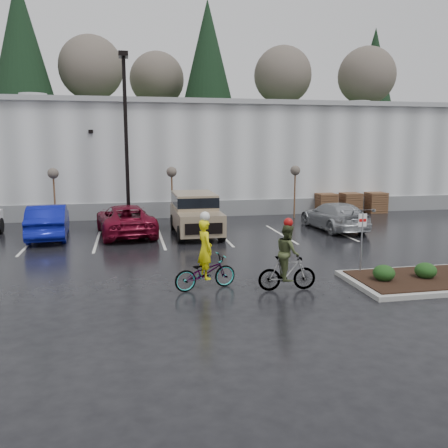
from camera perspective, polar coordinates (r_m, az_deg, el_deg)
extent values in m
plane|color=black|center=(15.64, 3.81, -7.18)|extent=(120.00, 120.00, 0.00)
cube|color=#A5A8A9|center=(36.66, -5.28, 8.05)|extent=(60.00, 15.00, 7.00)
cube|color=slate|center=(29.43, -3.58, 1.80)|extent=(60.00, 0.12, 1.00)
cube|color=#999B9E|center=(36.73, -5.37, 13.59)|extent=(60.50, 15.50, 0.30)
cube|color=#1E3C19|center=(59.58, -7.71, 8.14)|extent=(80.00, 25.00, 6.00)
cylinder|color=black|center=(26.43, -11.67, 9.43)|extent=(0.20, 0.20, 9.00)
cube|color=black|center=(26.82, -12.02, 19.30)|extent=(0.50, 1.00, 0.25)
cylinder|color=#49351D|center=(27.90, -19.69, 2.68)|extent=(0.10, 0.10, 2.80)
sphere|color=#504840|center=(27.77, -19.87, 5.75)|extent=(0.60, 0.60, 0.60)
cylinder|color=#49351D|center=(27.72, -6.27, 3.15)|extent=(0.10, 0.10, 2.80)
sphere|color=#504840|center=(27.59, -6.32, 6.25)|extent=(0.60, 0.60, 0.60)
cylinder|color=#49351D|center=(29.36, 8.50, 3.47)|extent=(0.10, 0.10, 2.80)
sphere|color=#504840|center=(29.23, 8.57, 6.39)|extent=(0.60, 0.60, 0.60)
cube|color=#49351D|center=(31.29, 12.15, 2.40)|extent=(1.20, 1.20, 1.35)
cube|color=#49351D|center=(32.00, 14.95, 2.45)|extent=(1.20, 1.20, 1.35)
cube|color=#49351D|center=(32.84, 17.77, 2.49)|extent=(1.20, 1.20, 1.35)
ellipsoid|color=#123613|center=(16.16, 18.68, -5.61)|extent=(0.70, 0.70, 0.52)
ellipsoid|color=#123613|center=(16.95, 23.10, -5.18)|extent=(0.70, 0.70, 0.52)
cylinder|color=gray|center=(16.92, 16.20, -2.40)|extent=(0.05, 0.05, 2.20)
cube|color=white|center=(16.77, 16.34, 0.44)|extent=(0.30, 0.02, 0.45)
cube|color=red|center=(16.76, 16.35, 0.43)|extent=(0.26, 0.02, 0.10)
imported|color=navy|center=(24.39, -20.38, 0.33)|extent=(2.13, 5.11, 1.64)
imported|color=maroon|center=(24.14, -11.79, 0.50)|extent=(3.19, 5.74, 1.52)
imported|color=#A9ADB1|center=(25.75, 13.10, 0.94)|extent=(2.36, 5.13, 1.45)
imported|color=#3F3F44|center=(14.93, -2.27, -5.85)|extent=(2.15, 1.18, 1.07)
imported|color=yellow|center=(14.75, -2.29, -3.04)|extent=(0.60, 0.77, 1.87)
sphere|color=silver|center=(14.56, -2.31, 0.91)|extent=(0.31, 0.31, 0.31)
imported|color=#3F3F44|center=(14.93, 7.60, -5.87)|extent=(1.79, 0.61, 1.10)
imported|color=#3B4524|center=(14.76, 7.66, -3.38)|extent=(0.51, 0.87, 1.73)
sphere|color=#990C0C|center=(14.58, 7.74, 0.19)|extent=(0.29, 0.29, 0.29)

